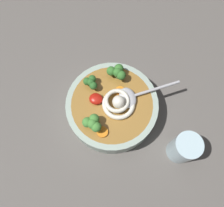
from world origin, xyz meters
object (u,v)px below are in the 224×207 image
at_px(drinking_glass, 184,148).
at_px(soup_bowl, 112,107).
at_px(noodle_pile, 118,103).
at_px(soup_spoon, 132,96).

bearing_deg(drinking_glass, soup_bowl, -14.94).
relative_size(noodle_pile, soup_spoon, 0.61).
bearing_deg(soup_bowl, noodle_pile, -168.95).
height_order(noodle_pile, drinking_glass, same).
height_order(soup_spoon, drinking_glass, drinking_glass).
bearing_deg(soup_spoon, drinking_glass, -64.64).
distance_m(soup_bowl, soup_spoon, 0.07).
distance_m(noodle_pile, drinking_glass, 0.20).
bearing_deg(drinking_glass, soup_spoon, -28.82).
bearing_deg(soup_spoon, soup_bowl, -180.00).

